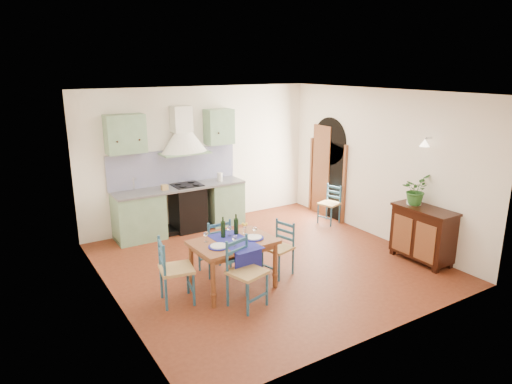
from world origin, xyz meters
The scene contains 13 objects.
floor centered at (0.00, 0.00, 0.00)m, with size 5.00×5.00×0.00m, color #4D1E10.
back_wall centered at (-0.47, 2.29, 1.05)m, with size 5.00×0.96×2.80m.
right_wall centered at (2.50, 0.28, 1.34)m, with size 0.26×5.00×2.80m.
left_wall centered at (-2.50, 0.00, 1.40)m, with size 0.04×5.00×2.80m, color white.
ceiling centered at (0.00, 0.00, 2.80)m, with size 5.00×5.00×0.01m, color silver.
dining_table centered at (-0.90, -0.49, 0.67)m, with size 1.22×0.92×1.07m.
chair_near centered at (-1.00, -1.00, 0.49)m, with size 0.55×0.55×0.95m.
chair_far centered at (-0.90, 0.11, 0.48)m, with size 0.43×0.43×0.92m.
chair_left centered at (-1.80, -0.42, 0.49)m, with size 0.52×0.52×0.94m.
chair_right centered at (-0.06, -0.44, 0.44)m, with size 0.49×0.49×0.85m.
chair_spare centered at (2.23, 1.01, 0.41)m, with size 0.46×0.46×0.80m.
sideboard centered at (2.26, -1.29, 0.51)m, with size 0.50×1.05×0.94m.
potted_plant centered at (2.27, -1.05, 1.19)m, with size 0.45×0.39×0.50m, color #295B23.
Camera 1 is at (-3.87, -5.89, 3.20)m, focal length 32.00 mm.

